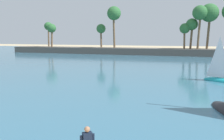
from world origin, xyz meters
TOP-DOWN VIEW (x-y plane):
  - sea at (0.00, 55.39)m, footprint 220.00×95.87m
  - palm_headland at (4.12, 63.26)m, footprint 87.61×6.13m
  - sailboat_near_shore at (11.19, 26.95)m, footprint 4.29×3.12m

SIDE VIEW (x-z plane):
  - sea at x=0.00m, z-range 0.00..0.06m
  - sailboat_near_shore at x=11.19m, z-range -2.44..3.66m
  - palm_headland at x=4.12m, z-range -2.39..10.72m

